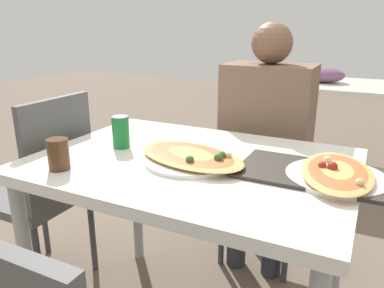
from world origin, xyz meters
name	(u,v)px	position (x,y,z in m)	size (l,w,h in m)	color
dining_table	(192,181)	(0.00, 0.00, 0.69)	(1.11, 0.81, 0.77)	silver
chair_far_seated	(270,162)	(0.10, 0.74, 0.53)	(0.40, 0.40, 0.94)	#4C4C4C
chair_side_left	(45,185)	(-0.74, -0.02, 0.53)	(0.40, 0.40, 0.94)	#4C4C4C
person_seated	(266,130)	(0.10, 0.62, 0.74)	(0.42, 0.29, 1.25)	#2D2D38
pizza_main	(191,157)	(0.01, -0.03, 0.79)	(0.48, 0.36, 0.05)	white
soda_can	(121,132)	(-0.31, 0.00, 0.83)	(0.07, 0.07, 0.12)	#197233
drink_glass	(58,154)	(-0.35, -0.28, 0.82)	(0.07, 0.07, 0.10)	#4C2D19
serving_tray	(310,173)	(0.40, 0.04, 0.78)	(0.45, 0.28, 0.01)	#332D28
pizza_second	(337,174)	(0.48, 0.04, 0.79)	(0.31, 0.41, 0.06)	white
background_table	(346,91)	(0.33, 2.18, 0.71)	(1.10, 0.80, 0.89)	silver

